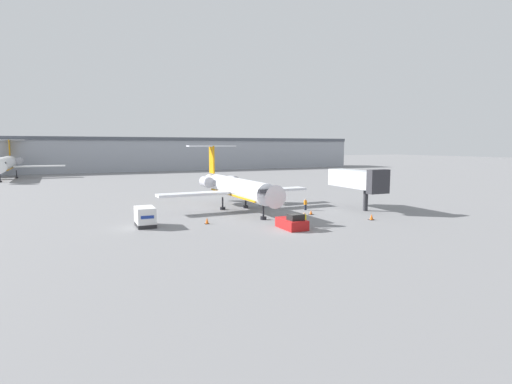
{
  "coord_description": "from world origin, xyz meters",
  "views": [
    {
      "loc": [
        -21.76,
        -38.64,
        9.49
      ],
      "look_at": [
        0.0,
        9.83,
        3.33
      ],
      "focal_mm": 28.0,
      "sensor_mm": 36.0,
      "label": 1
    }
  ],
  "objects_px": {
    "airplane_main": "(236,187)",
    "worker_by_wing": "(305,204)",
    "luggage_cart": "(145,217)",
    "jet_bridge": "(358,180)",
    "airplane_parked_far_left": "(5,164)",
    "traffic_cone_right": "(311,212)",
    "pushback_tug": "(292,223)",
    "traffic_cone_mid": "(372,217)",
    "worker_near_tug": "(304,220)",
    "traffic_cone_left": "(207,221)"
  },
  "relations": [
    {
      "from": "worker_by_wing",
      "to": "jet_bridge",
      "type": "relative_size",
      "value": 0.16
    },
    {
      "from": "traffic_cone_mid",
      "to": "airplane_parked_far_left",
      "type": "bearing_deg",
      "value": 119.46
    },
    {
      "from": "traffic_cone_mid",
      "to": "jet_bridge",
      "type": "relative_size",
      "value": 0.07
    },
    {
      "from": "traffic_cone_mid",
      "to": "airplane_parked_far_left",
      "type": "relative_size",
      "value": 0.02
    },
    {
      "from": "worker_by_wing",
      "to": "luggage_cart",
      "type": "bearing_deg",
      "value": -173.52
    },
    {
      "from": "luggage_cart",
      "to": "jet_bridge",
      "type": "height_order",
      "value": "jet_bridge"
    },
    {
      "from": "airplane_main",
      "to": "worker_by_wing",
      "type": "distance_m",
      "value": 10.66
    },
    {
      "from": "pushback_tug",
      "to": "traffic_cone_mid",
      "type": "xyz_separation_m",
      "value": [
        12.04,
        0.58,
        -0.33
      ]
    },
    {
      "from": "worker_near_tug",
      "to": "traffic_cone_right",
      "type": "height_order",
      "value": "worker_near_tug"
    },
    {
      "from": "traffic_cone_right",
      "to": "worker_near_tug",
      "type": "bearing_deg",
      "value": -126.91
    },
    {
      "from": "jet_bridge",
      "to": "traffic_cone_mid",
      "type": "bearing_deg",
      "value": -116.62
    },
    {
      "from": "traffic_cone_left",
      "to": "jet_bridge",
      "type": "height_order",
      "value": "jet_bridge"
    },
    {
      "from": "luggage_cart",
      "to": "worker_near_tug",
      "type": "relative_size",
      "value": 1.92
    },
    {
      "from": "airplane_main",
      "to": "airplane_parked_far_left",
      "type": "bearing_deg",
      "value": 117.01
    },
    {
      "from": "traffic_cone_left",
      "to": "worker_near_tug",
      "type": "bearing_deg",
      "value": -34.47
    },
    {
      "from": "traffic_cone_left",
      "to": "airplane_main",
      "type": "bearing_deg",
      "value": 50.91
    },
    {
      "from": "worker_by_wing",
      "to": "jet_bridge",
      "type": "xyz_separation_m",
      "value": [
        7.78,
        -2.11,
        3.56
      ]
    },
    {
      "from": "pushback_tug",
      "to": "traffic_cone_mid",
      "type": "bearing_deg",
      "value": 2.75
    },
    {
      "from": "pushback_tug",
      "to": "jet_bridge",
      "type": "distance_m",
      "value": 18.72
    },
    {
      "from": "worker_by_wing",
      "to": "airplane_parked_far_left",
      "type": "bearing_deg",
      "value": 120.53
    },
    {
      "from": "airplane_main",
      "to": "airplane_parked_far_left",
      "type": "xyz_separation_m",
      "value": [
        -40.37,
        79.22,
        0.96
      ]
    },
    {
      "from": "airplane_main",
      "to": "traffic_cone_mid",
      "type": "relative_size",
      "value": 32.66
    },
    {
      "from": "pushback_tug",
      "to": "luggage_cart",
      "type": "xyz_separation_m",
      "value": [
        -15.23,
        8.16,
        0.48
      ]
    },
    {
      "from": "pushback_tug",
      "to": "traffic_cone_left",
      "type": "xyz_separation_m",
      "value": [
        -8.1,
        6.7,
        -0.28
      ]
    },
    {
      "from": "airplane_main",
      "to": "luggage_cart",
      "type": "height_order",
      "value": "airplane_main"
    },
    {
      "from": "pushback_tug",
      "to": "traffic_cone_left",
      "type": "distance_m",
      "value": 10.51
    },
    {
      "from": "worker_near_tug",
      "to": "traffic_cone_left",
      "type": "distance_m",
      "value": 11.84
    },
    {
      "from": "traffic_cone_right",
      "to": "traffic_cone_mid",
      "type": "height_order",
      "value": "traffic_cone_mid"
    },
    {
      "from": "worker_near_tug",
      "to": "worker_by_wing",
      "type": "distance_m",
      "value": 12.74
    },
    {
      "from": "worker_near_tug",
      "to": "worker_by_wing",
      "type": "height_order",
      "value": "worker_near_tug"
    },
    {
      "from": "pushback_tug",
      "to": "traffic_cone_right",
      "type": "xyz_separation_m",
      "value": [
        7.06,
        7.2,
        -0.39
      ]
    },
    {
      "from": "airplane_main",
      "to": "worker_near_tug",
      "type": "bearing_deg",
      "value": -80.96
    },
    {
      "from": "traffic_cone_left",
      "to": "traffic_cone_right",
      "type": "xyz_separation_m",
      "value": [
        15.16,
        0.51,
        -0.11
      ]
    },
    {
      "from": "pushback_tug",
      "to": "worker_by_wing",
      "type": "distance_m",
      "value": 13.68
    },
    {
      "from": "luggage_cart",
      "to": "traffic_cone_mid",
      "type": "distance_m",
      "value": 28.32
    },
    {
      "from": "airplane_main",
      "to": "pushback_tug",
      "type": "relative_size",
      "value": 5.99
    },
    {
      "from": "airplane_parked_far_left",
      "to": "traffic_cone_right",
      "type": "bearing_deg",
      "value": -61.16
    },
    {
      "from": "traffic_cone_left",
      "to": "worker_by_wing",
      "type": "bearing_deg",
      "value": 14.13
    },
    {
      "from": "worker_near_tug",
      "to": "traffic_cone_mid",
      "type": "distance_m",
      "value": 10.42
    },
    {
      "from": "worker_near_tug",
      "to": "traffic_cone_mid",
      "type": "xyz_separation_m",
      "value": [
        10.39,
        0.58,
        -0.58
      ]
    },
    {
      "from": "airplane_main",
      "to": "traffic_cone_right",
      "type": "relative_size",
      "value": 39.29
    },
    {
      "from": "pushback_tug",
      "to": "worker_near_tug",
      "type": "height_order",
      "value": "pushback_tug"
    },
    {
      "from": "airplane_main",
      "to": "traffic_cone_right",
      "type": "distance_m",
      "value": 11.96
    },
    {
      "from": "jet_bridge",
      "to": "worker_near_tug",
      "type": "bearing_deg",
      "value": -148.9
    },
    {
      "from": "airplane_parked_far_left",
      "to": "airplane_main",
      "type": "bearing_deg",
      "value": -62.99
    },
    {
      "from": "pushback_tug",
      "to": "worker_by_wing",
      "type": "bearing_deg",
      "value": 52.38
    },
    {
      "from": "traffic_cone_right",
      "to": "jet_bridge",
      "type": "distance_m",
      "value": 10.09
    },
    {
      "from": "traffic_cone_left",
      "to": "traffic_cone_mid",
      "type": "distance_m",
      "value": 21.05
    },
    {
      "from": "luggage_cart",
      "to": "traffic_cone_mid",
      "type": "relative_size",
      "value": 4.61
    },
    {
      "from": "worker_near_tug",
      "to": "airplane_parked_far_left",
      "type": "distance_m",
      "value": 104.14
    }
  ]
}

